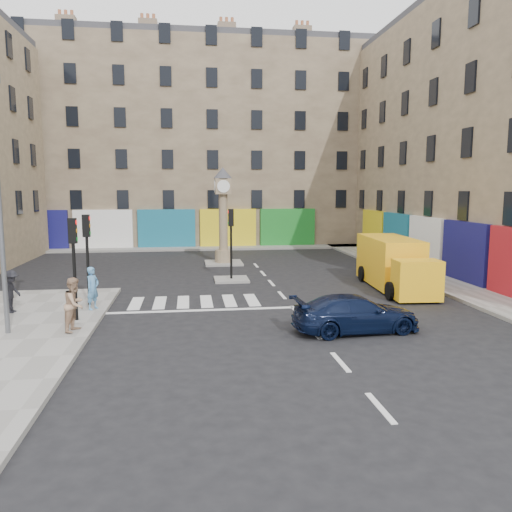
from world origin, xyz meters
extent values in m
plane|color=black|center=(0.00, 0.00, 0.00)|extent=(120.00, 120.00, 0.00)
cube|color=gray|center=(8.70, 10.00, 0.07)|extent=(2.60, 30.00, 0.15)
cube|color=gray|center=(-4.00, 22.20, 0.07)|extent=(32.00, 2.40, 0.15)
cube|color=gray|center=(-2.00, 8.00, 0.06)|extent=(1.80, 1.80, 0.12)
cube|color=gray|center=(-2.00, 14.00, 0.06)|extent=(2.40, 2.40, 0.12)
cube|color=tan|center=(15.00, 10.00, 8.00)|extent=(10.00, 30.00, 16.00)
cube|color=gray|center=(-4.00, 28.00, 8.50)|extent=(32.00, 10.00, 17.00)
cylinder|color=black|center=(-8.30, 0.20, 1.55)|extent=(0.12, 0.12, 2.80)
cube|color=black|center=(-8.30, 0.20, 3.40)|extent=(0.28, 0.22, 0.90)
cylinder|color=black|center=(-8.30, 2.60, 1.55)|extent=(0.12, 0.12, 2.80)
cube|color=black|center=(-8.30, 2.60, 3.40)|extent=(0.28, 0.22, 0.90)
cylinder|color=black|center=(-2.00, 8.00, 1.52)|extent=(0.12, 0.12, 2.80)
cube|color=black|center=(-2.00, 8.00, 3.37)|extent=(0.28, 0.22, 0.90)
cylinder|color=#595B60|center=(-10.20, -1.20, 4.15)|extent=(0.16, 0.16, 8.00)
cylinder|color=tan|center=(-2.00, 14.00, 0.52)|extent=(1.10, 1.10, 0.80)
cylinder|color=tan|center=(-2.00, 14.00, 2.72)|extent=(0.56, 0.56, 3.60)
cube|color=tan|center=(-2.00, 14.00, 5.02)|extent=(1.00, 1.00, 1.00)
cylinder|color=white|center=(-2.00, 13.48, 5.02)|extent=(0.80, 0.06, 0.80)
cone|color=#333338|center=(-2.00, 14.00, 5.87)|extent=(1.20, 1.20, 0.70)
imported|color=black|center=(1.43, -2.10, 0.64)|extent=(4.51, 2.12, 1.27)
cube|color=yellow|center=(5.80, 5.58, 1.27)|extent=(2.38, 5.02, 2.34)
cube|color=yellow|center=(5.54, 1.92, 0.97)|extent=(2.02, 1.36, 1.73)
cube|color=black|center=(5.53, 1.87, 1.38)|extent=(1.79, 1.04, 0.71)
cylinder|color=black|center=(4.55, 2.40, 0.41)|extent=(0.31, 0.83, 0.82)
cylinder|color=black|center=(6.58, 2.26, 0.41)|extent=(0.31, 0.83, 0.82)
cylinder|color=black|center=(4.87, 6.87, 0.41)|extent=(0.31, 0.83, 0.82)
cylinder|color=black|center=(6.90, 6.73, 0.41)|extent=(0.31, 0.83, 0.82)
imported|color=#518ABB|center=(-8.00, 1.80, 1.00)|extent=(0.66, 0.74, 1.69)
imported|color=tan|center=(-8.02, -1.25, 1.06)|extent=(0.90, 1.03, 1.82)
imported|color=black|center=(-11.00, 1.67, 0.97)|extent=(0.80, 1.16, 1.65)
camera|label=1|loc=(-4.18, -18.17, 4.90)|focal=35.00mm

